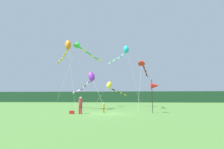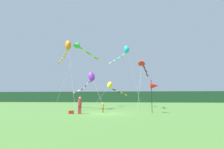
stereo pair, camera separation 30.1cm
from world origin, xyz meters
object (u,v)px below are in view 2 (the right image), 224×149
Objects in this scene: cooler_box at (71,112)px; kite_yellow at (111,86)px; kite_purple at (89,79)px; kite_green at (80,46)px; kite_orange at (67,47)px; kite_red at (143,63)px; person_adult at (80,104)px; banner_flag_pole at (154,86)px; person_child at (103,107)px; kite_cyan at (125,51)px.

kite_yellow reaches higher than cooler_box.
kite_yellow is at bearing 79.99° from kite_purple.
kite_green reaches higher than kite_orange.
kite_green is 1.02× the size of kite_orange.
person_adult is at bearing -129.04° from kite_red.
kite_orange is (-11.64, 4.14, 6.03)m from banner_flag_pole.
person_adult is at bearing -94.22° from kite_yellow.
banner_flag_pole is 17.09m from kite_yellow.
cooler_box is at bearing -159.37° from person_child.
person_adult is at bearing -166.83° from banner_flag_pole.
cooler_box is 0.04× the size of kite_green.
kite_purple reaches higher than banner_flag_pole.
banner_flag_pole reaches higher than person_adult.
kite_red is at bearing 56.53° from person_child.
person_child is 6.09m from banner_flag_pole.
banner_flag_pole is at bearing -84.40° from kite_red.
kite_yellow is 10.93m from kite_red.
kite_yellow is 1.06× the size of kite_purple.
kite_cyan is (-2.75, 4.44, 3.33)m from kite_red.
kite_cyan is at bearing 79.60° from person_child.
kite_purple is 10.19m from kite_cyan.
kite_cyan is at bearing 121.79° from kite_red.
kite_green is 1.90m from kite_orange.
kite_purple is 0.79× the size of kite_green.
person_adult is 8.25m from banner_flag_pole.
kite_red reaches higher than person_adult.
kite_cyan is at bearing 44.24° from kite_green.
kite_orange is at bearing 116.55° from cooler_box.
kite_purple is 0.80× the size of kite_orange.
kite_yellow is (-6.51, 15.76, 1.11)m from banner_flag_pole.
kite_red is (7.12, 8.78, 5.89)m from person_adult.
person_adult is 11.01m from kite_green.
kite_red is (4.93, 7.46, 6.24)m from person_child.
banner_flag_pole is at bearing 10.88° from cooler_box.
kite_orange is (-3.19, -0.63, 4.67)m from kite_purple.
kite_yellow is at bearing 72.05° from kite_green.
person_adult reaches higher than person_child.
cooler_box is at bearing -63.45° from kite_orange.
kite_red is 1.23× the size of kite_purple.
banner_flag_pole is at bearing -29.45° from kite_purple.
kite_cyan is at bearing 52.88° from kite_purple.
banner_flag_pole is at bearing -19.57° from kite_orange.
banner_flag_pole reaches higher than cooler_box.
person_adult is at bearing -57.26° from kite_orange.
banner_flag_pole is 12.88m from kite_green.
kite_purple is (-0.64, 6.60, 3.31)m from person_adult.
cooler_box is 0.12× the size of banner_flag_pole.
person_adult is 0.48× the size of banner_flag_pole.
kite_orange is (-6.02, 4.64, 8.34)m from person_child.
kite_orange is at bearing -113.83° from kite_yellow.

